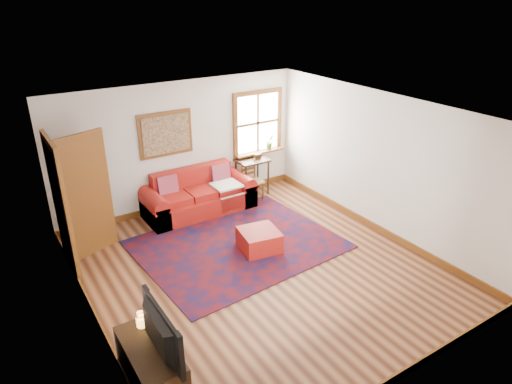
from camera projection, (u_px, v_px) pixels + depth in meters
ground at (258, 268)px, 7.20m from camera, size 5.50×5.50×0.00m
room_envelope at (258, 171)px, 6.53m from camera, size 5.04×5.54×2.52m
window at (259, 129)px, 9.61m from camera, size 1.18×0.20×1.38m
doorway at (76, 199)px, 7.04m from camera, size 0.89×1.08×2.14m
framed_artwork at (166, 134)px, 8.50m from camera, size 1.05×0.07×0.85m
persian_rug at (237, 244)px, 7.86m from camera, size 3.40×2.79×0.02m
red_leather_sofa at (199, 198)px, 8.94m from camera, size 2.14×0.88×0.84m
red_ottoman at (259, 240)px, 7.65m from camera, size 0.72×0.72×0.36m
side_table at (252, 165)px, 9.54m from camera, size 0.65×0.49×0.78m
ladder_back_chair at (251, 179)px, 9.38m from camera, size 0.40×0.38×0.82m
media_cabinet at (152, 368)px, 4.95m from camera, size 0.47×1.05×0.58m
television at (154, 334)px, 4.61m from camera, size 0.13×0.96×0.56m
candle_hurricane at (141, 320)px, 5.09m from camera, size 0.12×0.12×0.18m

